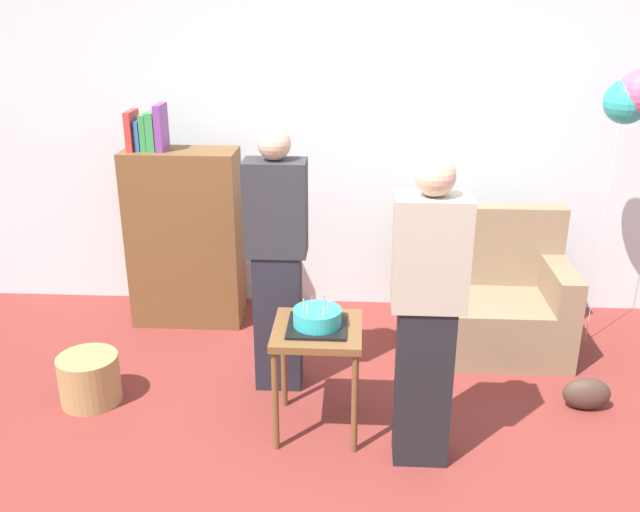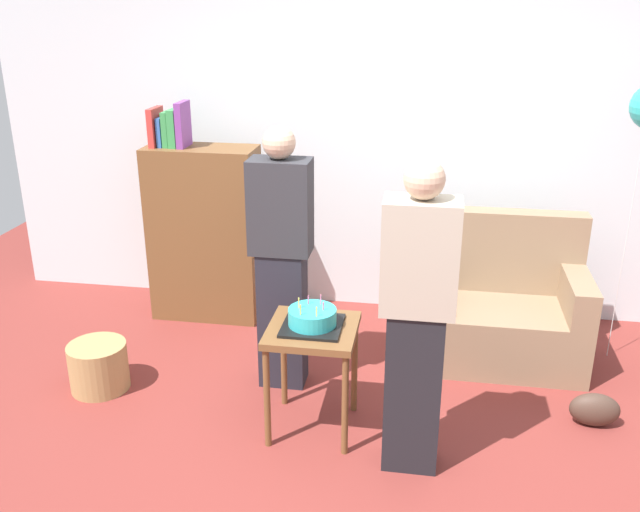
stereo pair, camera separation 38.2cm
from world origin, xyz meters
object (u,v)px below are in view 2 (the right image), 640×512
Objects in this scene: birthday_cake at (312,319)px; wicker_basket at (99,366)px; person_holding_cake at (417,320)px; side_table at (312,343)px; couch at (498,309)px; handbag at (595,410)px; person_blowing_candles at (282,259)px; bookshelf at (204,231)px.

birthday_cake is 1.50m from wicker_basket.
side_table is at bearing -25.05° from person_holding_cake.
wicker_basket is (-1.39, 0.19, -0.53)m from birthday_cake.
handbag is (0.50, -0.77, -0.24)m from couch.
person_holding_cake is (-0.52, -1.28, 0.49)m from couch.
person_blowing_candles is 1.08m from person_holding_cake.
couch is 3.44× the size of birthday_cake.
wicker_basket is 2.97m from handbag.
bookshelf is 2.55× the size of side_table.
person_blowing_candles reaches higher than birthday_cake.
birthday_cake reaches higher than handbag.
wicker_basket is (-1.39, 0.19, -0.38)m from side_table.
bookshelf is 2.90m from handbag.
person_blowing_candles is (-0.27, 0.46, 0.15)m from birthday_cake.
wicker_basket is at bearing -176.61° from person_blowing_candles.
birthday_cake is (-0.00, -0.00, 0.15)m from side_table.
person_holding_cake is 2.10m from wicker_basket.
bookshelf reaches higher than birthday_cake.
person_holding_cake is at bearing -153.44° from handbag.
person_blowing_candles reaches higher than wicker_basket.
handbag is (1.85, -0.18, -0.73)m from person_blowing_candles.
birthday_cake is at bearing -51.92° from bookshelf.
birthday_cake is (-1.08, -1.05, 0.34)m from couch.
side_table is 0.39× the size of person_holding_cake.
side_table is at bearing -7.87° from wicker_basket.
wicker_basket is at bearing 172.13° from side_table.
couch is 0.68× the size of bookshelf.
side_table is at bearing 45.17° from birthday_cake.
person_holding_cake is 4.53× the size of wicker_basket.
couch is 0.67× the size of person_holding_cake.
side_table reaches higher than handbag.
person_holding_cake is (1.61, -1.58, 0.16)m from bookshelf.
side_table is (-1.08, -1.05, 0.19)m from couch.
side_table is 0.67m from person_holding_cake.
birthday_cake is 0.20× the size of person_holding_cake.
birthday_cake is at bearing -7.87° from wicker_basket.
bookshelf is 5.77× the size of handbag.
side_table is at bearing -51.92° from bookshelf.
birthday_cake is 0.62m from person_holding_cake.
birthday_cake is at bearing -25.05° from person_holding_cake.
person_holding_cake is at bearing -50.28° from person_blowing_candles.
person_blowing_candles is 2.00m from handbag.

